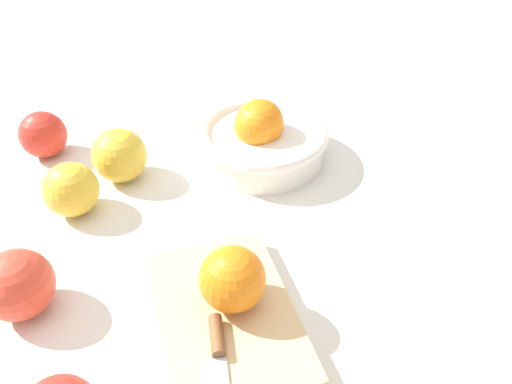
{
  "coord_description": "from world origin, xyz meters",
  "views": [
    {
      "loc": [
        0.49,
        -0.01,
        0.45
      ],
      "look_at": [
        -0.02,
        0.09,
        0.04
      ],
      "focal_mm": 35.38,
      "sensor_mm": 36.0,
      "label": 1
    }
  ],
  "objects_px": {
    "apple_front_right": "(17,285)",
    "apple_front_left_2": "(43,135)",
    "knife": "(220,366)",
    "apple_front_left_3": "(71,190)",
    "orange_on_board": "(232,279)",
    "bowl": "(261,138)",
    "apple_front_left": "(120,155)",
    "cutting_board": "(226,318)"
  },
  "relations": [
    {
      "from": "bowl",
      "to": "apple_front_right",
      "type": "distance_m",
      "value": 0.39
    },
    {
      "from": "orange_on_board",
      "to": "bowl",
      "type": "bearing_deg",
      "value": 162.82
    },
    {
      "from": "knife",
      "to": "apple_front_left",
      "type": "relative_size",
      "value": 1.96
    },
    {
      "from": "knife",
      "to": "apple_front_left_3",
      "type": "height_order",
      "value": "apple_front_left_3"
    },
    {
      "from": "apple_front_left_2",
      "to": "apple_front_left",
      "type": "bearing_deg",
      "value": 53.89
    },
    {
      "from": "orange_on_board",
      "to": "apple_front_left",
      "type": "relative_size",
      "value": 0.89
    },
    {
      "from": "bowl",
      "to": "apple_front_left_2",
      "type": "height_order",
      "value": "bowl"
    },
    {
      "from": "apple_front_right",
      "to": "apple_front_left_2",
      "type": "bearing_deg",
      "value": -177.36
    },
    {
      "from": "orange_on_board",
      "to": "apple_front_right",
      "type": "distance_m",
      "value": 0.23
    },
    {
      "from": "cutting_board",
      "to": "apple_front_left",
      "type": "relative_size",
      "value": 2.69
    },
    {
      "from": "apple_front_left_3",
      "to": "orange_on_board",
      "type": "bearing_deg",
      "value": 40.8
    },
    {
      "from": "knife",
      "to": "apple_front_left_2",
      "type": "relative_size",
      "value": 2.16
    },
    {
      "from": "apple_front_left",
      "to": "apple_front_left_3",
      "type": "xyz_separation_m",
      "value": [
        0.07,
        -0.06,
        -0.0
      ]
    },
    {
      "from": "cutting_board",
      "to": "apple_front_left_3",
      "type": "xyz_separation_m",
      "value": [
        -0.23,
        -0.17,
        0.03
      ]
    },
    {
      "from": "bowl",
      "to": "apple_front_left_2",
      "type": "distance_m",
      "value": 0.34
    },
    {
      "from": "cutting_board",
      "to": "apple_front_left_2",
      "type": "height_order",
      "value": "apple_front_left_2"
    },
    {
      "from": "apple_front_right",
      "to": "apple_front_left_3",
      "type": "xyz_separation_m",
      "value": [
        -0.16,
        0.04,
        -0.0
      ]
    },
    {
      "from": "orange_on_board",
      "to": "apple_front_left",
      "type": "xyz_separation_m",
      "value": [
        -0.28,
        -0.12,
        -0.02
      ]
    },
    {
      "from": "cutting_board",
      "to": "knife",
      "type": "distance_m",
      "value": 0.07
    },
    {
      "from": "bowl",
      "to": "apple_front_left_3",
      "type": "bearing_deg",
      "value": -74.81
    },
    {
      "from": "bowl",
      "to": "cutting_board",
      "type": "xyz_separation_m",
      "value": [
        0.3,
        -0.1,
        -0.03
      ]
    },
    {
      "from": "apple_front_left",
      "to": "bowl",
      "type": "bearing_deg",
      "value": 92.46
    },
    {
      "from": "apple_front_left_2",
      "to": "knife",
      "type": "bearing_deg",
      "value": 25.83
    },
    {
      "from": "apple_front_left_2",
      "to": "apple_front_left_3",
      "type": "relative_size",
      "value": 0.97
    },
    {
      "from": "apple_front_left",
      "to": "apple_front_left_3",
      "type": "height_order",
      "value": "apple_front_left"
    },
    {
      "from": "cutting_board",
      "to": "bowl",
      "type": "bearing_deg",
      "value": 161.73
    },
    {
      "from": "orange_on_board",
      "to": "apple_front_left_2",
      "type": "bearing_deg",
      "value": -146.73
    },
    {
      "from": "cutting_board",
      "to": "orange_on_board",
      "type": "relative_size",
      "value": 3.04
    },
    {
      "from": "bowl",
      "to": "knife",
      "type": "height_order",
      "value": "bowl"
    },
    {
      "from": "knife",
      "to": "apple_front_left_3",
      "type": "distance_m",
      "value": 0.33
    },
    {
      "from": "knife",
      "to": "bowl",
      "type": "bearing_deg",
      "value": 162.72
    },
    {
      "from": "cutting_board",
      "to": "apple_front_right",
      "type": "distance_m",
      "value": 0.23
    },
    {
      "from": "bowl",
      "to": "apple_front_left_2",
      "type": "bearing_deg",
      "value": -103.16
    },
    {
      "from": "apple_front_left",
      "to": "apple_front_left_3",
      "type": "bearing_deg",
      "value": -43.91
    },
    {
      "from": "orange_on_board",
      "to": "knife",
      "type": "distance_m",
      "value": 0.09
    },
    {
      "from": "orange_on_board",
      "to": "knife",
      "type": "xyz_separation_m",
      "value": [
        0.08,
        -0.02,
        -0.03
      ]
    },
    {
      "from": "bowl",
      "to": "apple_front_left_2",
      "type": "xyz_separation_m",
      "value": [
        -0.08,
        -0.33,
        -0.0
      ]
    },
    {
      "from": "apple_front_left",
      "to": "apple_front_left_2",
      "type": "bearing_deg",
      "value": -126.11
    },
    {
      "from": "cutting_board",
      "to": "apple_front_left_2",
      "type": "relative_size",
      "value": 2.97
    },
    {
      "from": "apple_front_left_2",
      "to": "apple_front_left_3",
      "type": "height_order",
      "value": "apple_front_left_3"
    },
    {
      "from": "apple_front_left",
      "to": "orange_on_board",
      "type": "bearing_deg",
      "value": 23.57
    },
    {
      "from": "bowl",
      "to": "apple_front_left",
      "type": "distance_m",
      "value": 0.21
    }
  ]
}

